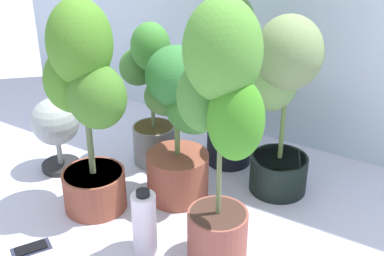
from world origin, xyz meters
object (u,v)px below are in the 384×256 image
Objects in this scene: potted_plant_back_right at (282,92)px; potted_plant_back_center at (229,73)px; nutrient_bottle at (144,224)px; potted_plant_front_right at (220,116)px; cell_phone at (31,248)px; potted_plant_front_left at (85,95)px; potted_plant_back_left at (151,91)px; potted_plant_center at (179,120)px; floor_fan at (56,125)px.

potted_plant_back_center reaches higher than potted_plant_back_right.
potted_plant_back_right reaches higher than nutrient_bottle.
potted_plant_front_right reaches higher than cell_phone.
potted_plant_front_left is 5.53× the size of cell_phone.
potted_plant_front_left is at bearing -138.00° from potted_plant_back_right.
potted_plant_front_left is 0.53m from nutrient_bottle.
potted_plant_front_left reaches higher than cell_phone.
potted_plant_back_left is (-0.60, -0.09, -0.10)m from potted_plant_back_right.
potted_plant_center is at bearing 141.46° from potted_plant_front_right.
potted_plant_back_right is 1.16m from cell_phone.
potted_plant_back_left is 2.53× the size of nutrient_bottle.
potted_plant_back_left is 0.86m from cell_phone.
potted_plant_center is 0.77× the size of potted_plant_front_left.
potted_plant_back_center is at bearing 85.62° from potted_plant_center.
potted_plant_back_left reaches higher than nutrient_bottle.
floor_fan is at bearing 169.96° from potted_plant_front_right.
potted_plant_back_left is 0.71m from nutrient_bottle.
potted_plant_back_center is 2.29× the size of floor_fan.
potted_plant_center is 0.39m from potted_plant_back_center.
potted_plant_back_right is 4.93× the size of cell_phone.
potted_plant_front_left is 0.69m from potted_plant_back_center.
potted_plant_front_left is 0.60m from potted_plant_front_right.
potted_plant_back_right is 0.82× the size of potted_plant_front_right.
nutrient_bottle is at bearing -155.56° from potted_plant_front_right.
nutrient_bottle is (-0.24, -0.65, -0.34)m from potted_plant_back_right.
potted_plant_front_right is (0.30, -0.64, 0.13)m from potted_plant_back_center.
potted_plant_back_left is at bearing 143.04° from potted_plant_front_right.
nutrient_bottle is at bearing 69.56° from floor_fan.
potted_plant_back_right is at bearing -18.70° from potted_plant_back_center.
potted_plant_back_center is at bearing 31.52° from potted_plant_back_left.
potted_plant_front_left is (-0.26, -0.25, 0.15)m from potted_plant_center.
cell_phone is (-0.01, -0.78, -0.36)m from potted_plant_back_left.
potted_plant_back_left is 0.78× the size of potted_plant_front_left.
cell_phone is at bearing 34.41° from floor_fan.
potted_plant_back_left is at bearing -148.48° from potted_plant_back_center.
potted_plant_front_right is 2.69× the size of floor_fan.
nutrient_bottle is at bearing -109.81° from potted_plant_back_right.
potted_plant_front_left reaches higher than floor_fan.
potted_plant_center is at bearing 100.23° from floor_fan.
potted_plant_back_right is 1.03m from floor_fan.
potted_plant_back_right is 0.77m from nutrient_bottle.
potted_plant_back_left reaches higher than floor_fan.
potted_plant_front_right is at bearing -64.89° from potted_plant_back_center.
potted_plant_back_right is 0.96× the size of potted_plant_back_center.
potted_plant_back_right is 0.89× the size of potted_plant_front_left.
potted_plant_front_right is at bearing 81.13° from floor_fan.
potted_plant_front_right is at bearing 24.44° from nutrient_bottle.
floor_fan is (-0.35, 0.15, -0.28)m from potted_plant_front_left.
potted_plant_center is 0.45m from nutrient_bottle.
floor_fan is (-0.61, -0.10, -0.14)m from potted_plant_center.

